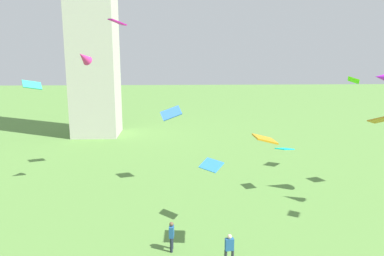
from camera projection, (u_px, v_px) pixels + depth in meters
The scene contains 11 objects.
person_0 at pixel (229, 247), 20.86m from camera, with size 0.55×0.33×1.78m.
person_1 at pixel (172, 234), 22.30m from camera, with size 0.31×0.55×1.79m.
kite_flying_0 at pixel (380, 120), 31.50m from camera, with size 1.82×1.82×0.97m.
kite_flying_2 at pixel (171, 113), 32.54m from camera, with size 1.92×1.20×1.20m.
kite_flying_5 at pixel (32, 85), 21.85m from camera, with size 1.15×1.11×0.59m.
kite_flying_6 at pixel (84, 57), 30.00m from camera, with size 1.29×1.57×1.26m.
kite_flying_7 at pixel (354, 80), 34.52m from camera, with size 1.43×1.75×0.80m.
kite_flying_8 at pixel (265, 139), 20.48m from camera, with size 1.12×1.65×0.43m.
kite_flying_9 at pixel (117, 22), 33.22m from camera, with size 1.71×1.61×0.59m.
kite_flying_10 at pixel (211, 165), 25.25m from camera, with size 1.68×1.67×0.61m.
kite_flying_11 at pixel (284, 149), 31.09m from camera, with size 1.37×1.62×0.38m.
Camera 1 is at (-3.66, -6.01, 11.62)m, focal length 35.82 mm.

